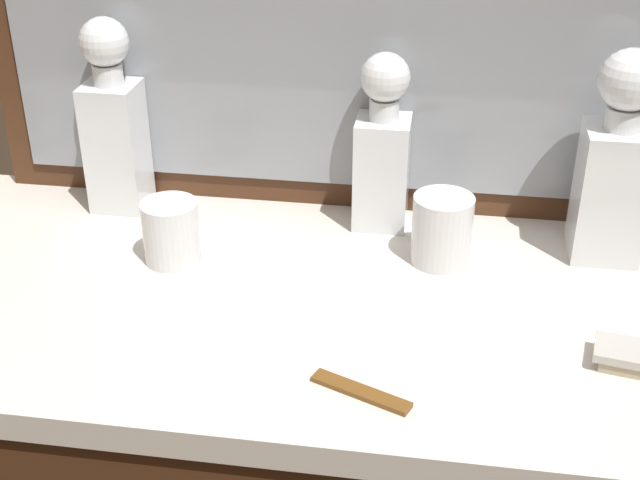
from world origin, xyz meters
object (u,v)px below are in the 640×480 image
Objects in this scene: crystal_tumbler_left at (442,232)px; tortoiseshell_comb at (361,392)px; crystal_decanter_rear at (382,159)px; crystal_tumbler_far_right at (171,234)px; crystal_decanter_front at (115,134)px; crystal_decanter_far_right at (613,176)px.

crystal_tumbler_left is 0.31m from tortoiseshell_comb.
crystal_decanter_rear is at bearing 92.32° from tortoiseshell_comb.
crystal_tumbler_far_right is at bearing -171.66° from crystal_tumbler_left.
crystal_decanter_front is 0.50m from crystal_tumbler_left.
crystal_decanter_front reaches higher than crystal_decanter_rear.
crystal_decanter_far_right is 2.52× the size of tortoiseshell_comb.
crystal_tumbler_far_right is (0.13, -0.15, -0.08)m from crystal_decanter_front.
tortoiseshell_comb is (-0.30, -0.36, -0.11)m from crystal_decanter_far_right.
crystal_decanter_far_right is 1.00× the size of crystal_decanter_front.
crystal_decanter_rear is 0.89× the size of crystal_decanter_far_right.
crystal_decanter_rear is 0.41m from tortoiseshell_comb.
crystal_decanter_rear is 0.40m from crystal_decanter_front.
tortoiseshell_comb is at bearing -40.90° from crystal_tumbler_far_right.
crystal_decanter_rear is at bearing 132.82° from crystal_tumbler_left.
crystal_decanter_far_right reaches higher than crystal_tumbler_far_right.
crystal_tumbler_left is at bearing -47.18° from crystal_decanter_rear.
crystal_decanter_far_right is at bearing 10.52° from crystal_tumbler_far_right.
crystal_decanter_rear is 0.32m from crystal_decanter_far_right.
crystal_decanter_front is 0.21m from crystal_tumbler_far_right.
crystal_decanter_front is 3.02× the size of crystal_tumbler_left.
crystal_tumbler_far_right is (-0.27, -0.15, -0.06)m from crystal_decanter_rear.
crystal_tumbler_left is at bearing 75.97° from tortoiseshell_comb.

